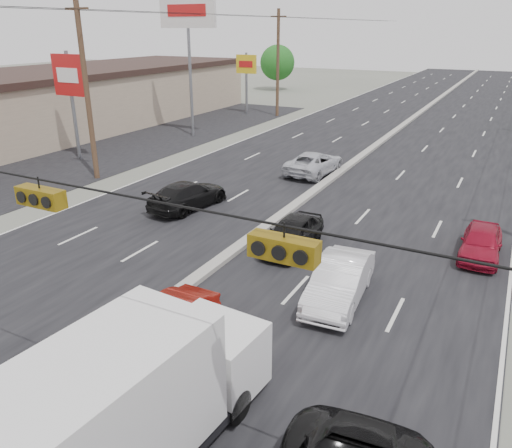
# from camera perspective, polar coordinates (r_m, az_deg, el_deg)

# --- Properties ---
(ground) EXTENTS (200.00, 200.00, 0.00)m
(ground) POSITION_cam_1_polar(r_m,az_deg,el_deg) (13.81, -24.09, -18.16)
(ground) COLOR #606356
(ground) RESTS_ON ground
(road_surface) EXTENTS (20.00, 160.00, 0.02)m
(road_surface) POSITION_cam_1_polar(r_m,az_deg,el_deg) (38.07, 13.13, 8.31)
(road_surface) COLOR black
(road_surface) RESTS_ON ground
(center_median) EXTENTS (0.50, 160.00, 0.20)m
(center_median) POSITION_cam_1_polar(r_m,az_deg,el_deg) (38.05, 13.15, 8.46)
(center_median) COLOR gray
(center_median) RESTS_ON ground
(strip_mall) EXTENTS (12.00, 42.00, 4.60)m
(strip_mall) POSITION_cam_1_polar(r_m,az_deg,el_deg) (47.27, -21.36, 12.78)
(strip_mall) COLOR tan
(strip_mall) RESTS_ON ground
(parking_lot) EXTENTS (10.00, 42.00, 0.02)m
(parking_lot) POSITION_cam_1_polar(r_m,az_deg,el_deg) (41.42, -12.47, 9.42)
(parking_lot) COLOR black
(parking_lot) RESTS_ON ground
(utility_pole_left_b) EXTENTS (1.60, 0.30, 10.00)m
(utility_pole_left_b) POSITION_cam_1_polar(r_m,az_deg,el_deg) (30.34, -18.79, 14.28)
(utility_pole_left_b) COLOR #422D1E
(utility_pole_left_b) RESTS_ON ground
(utility_pole_left_c) EXTENTS (1.60, 0.30, 10.00)m
(utility_pole_left_c) POSITION_cam_1_polar(r_m,az_deg,el_deg) (50.93, 2.51, 17.90)
(utility_pole_left_c) COLOR #422D1E
(utility_pole_left_c) RESTS_ON ground
(traffic_signals) EXTENTS (25.00, 0.30, 0.54)m
(traffic_signals) POSITION_cam_1_polar(r_m,az_deg,el_deg) (10.23, -23.77, 3.14)
(traffic_signals) COLOR black
(traffic_signals) RESTS_ON ground
(pole_sign_mid) EXTENTS (2.60, 0.25, 7.00)m
(pole_sign_mid) POSITION_cam_1_polar(r_m,az_deg,el_deg) (35.65, -20.52, 15.03)
(pole_sign_mid) COLOR slate
(pole_sign_mid) RESTS_ON ground
(pole_sign_billboard) EXTENTS (5.00, 0.25, 11.00)m
(pole_sign_billboard) POSITION_cam_1_polar(r_m,az_deg,el_deg) (41.41, -7.81, 22.09)
(pole_sign_billboard) COLOR slate
(pole_sign_billboard) RESTS_ON ground
(pole_sign_far) EXTENTS (2.20, 0.25, 6.00)m
(pole_sign_far) POSITION_cam_1_polar(r_m,az_deg,el_deg) (52.57, -1.11, 17.27)
(pole_sign_far) COLOR slate
(pole_sign_far) RESTS_ON ground
(tree_left_far) EXTENTS (4.80, 4.80, 6.12)m
(tree_left_far) POSITION_cam_1_polar(r_m,az_deg,el_deg) (73.12, 2.46, 17.95)
(tree_left_far) COLOR #382619
(tree_left_far) RESTS_ON ground
(box_truck) EXTENTS (2.68, 6.46, 3.20)m
(box_truck) POSITION_cam_1_polar(r_m,az_deg,el_deg) (10.48, -14.11, -19.44)
(box_truck) COLOR black
(box_truck) RESTS_ON ground
(tan_sedan) EXTENTS (2.30, 5.03, 1.42)m
(tan_sedan) POSITION_cam_1_polar(r_m,az_deg,el_deg) (11.89, -25.30, -21.29)
(tan_sedan) COLOR olive
(tan_sedan) RESTS_ON ground
(red_sedan) EXTENTS (1.31, 3.72, 1.22)m
(red_sedan) POSITION_cam_1_polar(r_m,az_deg,el_deg) (14.52, -10.12, -11.27)
(red_sedan) COLOR maroon
(red_sedan) RESTS_ON ground
(queue_car_a) EXTENTS (1.59, 3.90, 1.33)m
(queue_car_a) POSITION_cam_1_polar(r_m,az_deg,el_deg) (20.11, 4.17, -1.10)
(queue_car_a) COLOR black
(queue_car_a) RESTS_ON ground
(queue_car_b) EXTENTS (1.81, 4.37, 1.41)m
(queue_car_b) POSITION_cam_1_polar(r_m,az_deg,el_deg) (16.55, 9.52, -6.48)
(queue_car_b) COLOR white
(queue_car_b) RESTS_ON ground
(queue_car_e) EXTENTS (1.47, 3.63, 1.23)m
(queue_car_e) POSITION_cam_1_polar(r_m,az_deg,el_deg) (21.23, 24.34, -1.95)
(queue_car_e) COLOR maroon
(queue_car_e) RESTS_ON ground
(oncoming_near) EXTENTS (2.40, 4.79, 1.34)m
(oncoming_near) POSITION_cam_1_polar(r_m,az_deg,el_deg) (24.86, -7.78, 3.28)
(oncoming_near) COLOR black
(oncoming_near) RESTS_ON ground
(oncoming_far) EXTENTS (2.56, 4.97, 1.34)m
(oncoming_far) POSITION_cam_1_polar(r_m,az_deg,el_deg) (30.77, 6.67, 6.92)
(oncoming_far) COLOR silver
(oncoming_far) RESTS_ON ground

